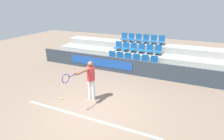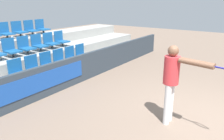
% 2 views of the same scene
% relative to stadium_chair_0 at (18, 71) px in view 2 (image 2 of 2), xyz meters
% --- Properties ---
extents(ground_plane, '(30.00, 30.00, 0.00)m').
position_rel_stadium_chair_0_xyz_m(ground_plane, '(1.29, -4.60, -0.64)').
color(ground_plane, '#7A6656').
extents(barrier_wall, '(11.41, 0.14, 0.86)m').
position_rel_stadium_chair_0_xyz_m(barrier_wall, '(1.25, -0.75, -0.21)').
color(barrier_wall, '#2D3842').
rests_on(barrier_wall, ground).
extents(bleacher_tier_front, '(11.01, 1.08, 0.39)m').
position_rel_stadium_chair_0_xyz_m(bleacher_tier_front, '(1.29, -0.13, -0.44)').
color(bleacher_tier_front, '#9E9E99').
rests_on(bleacher_tier_front, ground).
extents(bleacher_tier_middle, '(11.01, 1.08, 0.78)m').
position_rel_stadium_chair_0_xyz_m(bleacher_tier_middle, '(1.29, 0.95, -0.25)').
color(bleacher_tier_middle, '#9E9E99').
rests_on(bleacher_tier_middle, ground).
extents(bleacher_tier_back, '(11.01, 1.08, 1.17)m').
position_rel_stadium_chair_0_xyz_m(bleacher_tier_back, '(1.29, 2.03, -0.05)').
color(bleacher_tier_back, '#9E9E99').
rests_on(bleacher_tier_back, ground).
extents(stadium_chair_0, '(0.40, 0.45, 0.57)m').
position_rel_stadium_chair_0_xyz_m(stadium_chair_0, '(0.00, 0.00, 0.00)').
color(stadium_chair_0, '#333333').
rests_on(stadium_chair_0, bleacher_tier_front).
extents(stadium_chair_1, '(0.40, 0.45, 0.57)m').
position_rel_stadium_chair_0_xyz_m(stadium_chair_1, '(0.52, 0.00, 0.00)').
color(stadium_chair_1, '#333333').
rests_on(stadium_chair_1, bleacher_tier_front).
extents(stadium_chair_2, '(0.40, 0.45, 0.57)m').
position_rel_stadium_chair_0_xyz_m(stadium_chair_2, '(1.03, 0.00, 0.00)').
color(stadium_chair_2, '#333333').
rests_on(stadium_chair_2, bleacher_tier_front).
extents(stadium_chair_3, '(0.40, 0.45, 0.57)m').
position_rel_stadium_chair_0_xyz_m(stadium_chair_3, '(1.55, 0.00, 0.00)').
color(stadium_chair_3, '#333333').
rests_on(stadium_chair_3, bleacher_tier_front).
extents(stadium_chair_4, '(0.40, 0.45, 0.57)m').
position_rel_stadium_chair_0_xyz_m(stadium_chair_4, '(2.06, 0.00, 0.00)').
color(stadium_chair_4, '#333333').
rests_on(stadium_chair_4, bleacher_tier_front).
extents(stadium_chair_5, '(0.40, 0.45, 0.57)m').
position_rel_stadium_chair_0_xyz_m(stadium_chair_5, '(2.58, 0.00, 0.00)').
color(stadium_chair_5, '#333333').
rests_on(stadium_chair_5, bleacher_tier_front).
extents(stadium_chair_7, '(0.40, 0.45, 0.57)m').
position_rel_stadium_chair_0_xyz_m(stadium_chair_7, '(0.52, 1.08, 0.39)').
color(stadium_chair_7, '#333333').
rests_on(stadium_chair_7, bleacher_tier_middle).
extents(stadium_chair_8, '(0.40, 0.45, 0.57)m').
position_rel_stadium_chair_0_xyz_m(stadium_chair_8, '(1.03, 1.08, 0.39)').
color(stadium_chair_8, '#333333').
rests_on(stadium_chair_8, bleacher_tier_middle).
extents(stadium_chair_9, '(0.40, 0.45, 0.57)m').
position_rel_stadium_chair_0_xyz_m(stadium_chair_9, '(1.55, 1.08, 0.39)').
color(stadium_chair_9, '#333333').
rests_on(stadium_chair_9, bleacher_tier_middle).
extents(stadium_chair_10, '(0.40, 0.45, 0.57)m').
position_rel_stadium_chair_0_xyz_m(stadium_chair_10, '(2.06, 1.08, 0.39)').
color(stadium_chair_10, '#333333').
rests_on(stadium_chair_10, bleacher_tier_middle).
extents(stadium_chair_11, '(0.40, 0.45, 0.57)m').
position_rel_stadium_chair_0_xyz_m(stadium_chair_11, '(2.58, 1.08, 0.39)').
color(stadium_chair_11, '#333333').
rests_on(stadium_chair_11, bleacher_tier_middle).
extents(stadium_chair_14, '(0.40, 0.45, 0.57)m').
position_rel_stadium_chair_0_xyz_m(stadium_chair_14, '(1.03, 2.16, 0.78)').
color(stadium_chair_14, '#333333').
rests_on(stadium_chair_14, bleacher_tier_back).
extents(stadium_chair_15, '(0.40, 0.45, 0.57)m').
position_rel_stadium_chair_0_xyz_m(stadium_chair_15, '(1.55, 2.16, 0.78)').
color(stadium_chair_15, '#333333').
rests_on(stadium_chair_15, bleacher_tier_back).
extents(stadium_chair_16, '(0.40, 0.45, 0.57)m').
position_rel_stadium_chair_0_xyz_m(stadium_chair_16, '(2.06, 2.16, 0.78)').
color(stadium_chair_16, '#333333').
rests_on(stadium_chair_16, bleacher_tier_back).
extents(stadium_chair_17, '(0.40, 0.45, 0.57)m').
position_rel_stadium_chair_0_xyz_m(stadium_chair_17, '(2.58, 2.16, 0.78)').
color(stadium_chair_17, '#333333').
rests_on(stadium_chair_17, bleacher_tier_back).
extents(tennis_player, '(0.43, 1.54, 1.64)m').
position_rel_stadium_chair_0_xyz_m(tennis_player, '(0.85, -3.99, 0.38)').
color(tennis_player, silver).
rests_on(tennis_player, ground).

